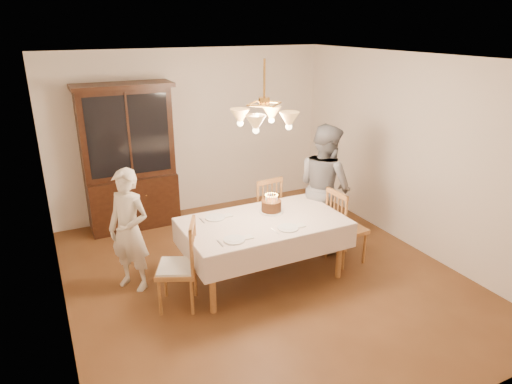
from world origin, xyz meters
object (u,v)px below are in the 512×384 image
dining_table (263,226)px  chair_far_side (262,213)px  elderly_woman (129,231)px  birthday_cake (271,206)px  china_hutch (129,160)px

dining_table → chair_far_side: 0.98m
elderly_woman → birthday_cake: bearing=39.6°
dining_table → elderly_woman: (-1.47, 0.48, 0.04)m
chair_far_side → dining_table: bearing=-116.2°
elderly_woman → dining_table: bearing=31.2°
china_hutch → birthday_cake: (1.29, -2.06, -0.21)m
china_hutch → birthday_cake: bearing=-58.0°
dining_table → chair_far_side: (0.42, 0.85, -0.24)m
chair_far_side → china_hutch: bearing=136.8°
chair_far_side → elderly_woman: elderly_woman is taller
china_hutch → chair_far_side: (1.50, -1.40, -0.60)m
china_hutch → chair_far_side: size_ratio=2.16×
china_hutch → chair_far_side: bearing=-43.2°
elderly_woman → china_hutch: bearing=126.9°
elderly_woman → birthday_cake: (1.68, -0.29, 0.10)m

